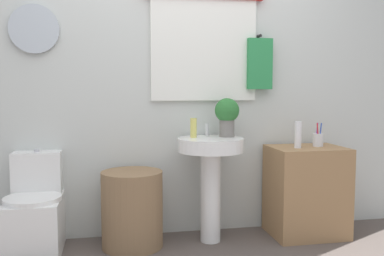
{
  "coord_description": "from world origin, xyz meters",
  "views": [
    {
      "loc": [
        -0.5,
        -2.18,
        1.13
      ],
      "look_at": [
        0.08,
        0.8,
        0.86
      ],
      "focal_mm": 39.72,
      "sensor_mm": 36.0,
      "label": 1
    }
  ],
  "objects_px": {
    "pedestal_sink": "(211,165)",
    "potted_plant": "(227,114)",
    "soap_bottle": "(194,128)",
    "laundry_hamper": "(132,209)",
    "toilet": "(35,214)",
    "wooden_cabinet": "(306,191)",
    "toothbrush_cup": "(318,140)",
    "lotion_bottle": "(298,135)"
  },
  "relations": [
    {
      "from": "wooden_cabinet",
      "to": "potted_plant",
      "type": "bearing_deg",
      "value": 174.56
    },
    {
      "from": "laundry_hamper",
      "to": "wooden_cabinet",
      "type": "bearing_deg",
      "value": 0.0
    },
    {
      "from": "potted_plant",
      "to": "lotion_bottle",
      "type": "height_order",
      "value": "potted_plant"
    },
    {
      "from": "pedestal_sink",
      "to": "lotion_bottle",
      "type": "distance_m",
      "value": 0.71
    },
    {
      "from": "laundry_hamper",
      "to": "toothbrush_cup",
      "type": "height_order",
      "value": "toothbrush_cup"
    },
    {
      "from": "soap_bottle",
      "to": "lotion_bottle",
      "type": "distance_m",
      "value": 0.8
    },
    {
      "from": "toilet",
      "to": "potted_plant",
      "type": "relative_size",
      "value": 2.42
    },
    {
      "from": "pedestal_sink",
      "to": "potted_plant",
      "type": "distance_m",
      "value": 0.4
    },
    {
      "from": "toilet",
      "to": "lotion_bottle",
      "type": "height_order",
      "value": "lotion_bottle"
    },
    {
      "from": "wooden_cabinet",
      "to": "toothbrush_cup",
      "type": "xyz_separation_m",
      "value": [
        0.1,
        0.02,
        0.4
      ]
    },
    {
      "from": "toilet",
      "to": "laundry_hamper",
      "type": "relative_size",
      "value": 1.28
    },
    {
      "from": "laundry_hamper",
      "to": "wooden_cabinet",
      "type": "height_order",
      "value": "wooden_cabinet"
    },
    {
      "from": "toilet",
      "to": "soap_bottle",
      "type": "relative_size",
      "value": 4.86
    },
    {
      "from": "pedestal_sink",
      "to": "wooden_cabinet",
      "type": "xyz_separation_m",
      "value": [
        0.77,
        -0.0,
        -0.23
      ]
    },
    {
      "from": "toilet",
      "to": "soap_bottle",
      "type": "xyz_separation_m",
      "value": [
        1.13,
        0.02,
        0.58
      ]
    },
    {
      "from": "pedestal_sink",
      "to": "laundry_hamper",
      "type": "bearing_deg",
      "value": -180.0
    },
    {
      "from": "soap_bottle",
      "to": "laundry_hamper",
      "type": "bearing_deg",
      "value": -173.82
    },
    {
      "from": "toilet",
      "to": "laundry_hamper",
      "type": "height_order",
      "value": "toilet"
    },
    {
      "from": "soap_bottle",
      "to": "toothbrush_cup",
      "type": "bearing_deg",
      "value": -1.74
    },
    {
      "from": "laundry_hamper",
      "to": "potted_plant",
      "type": "relative_size",
      "value": 1.88
    },
    {
      "from": "potted_plant",
      "to": "toothbrush_cup",
      "type": "xyz_separation_m",
      "value": [
        0.73,
        -0.04,
        -0.21
      ]
    },
    {
      "from": "toilet",
      "to": "wooden_cabinet",
      "type": "bearing_deg",
      "value": -0.89
    },
    {
      "from": "toilet",
      "to": "laundry_hamper",
      "type": "xyz_separation_m",
      "value": [
        0.67,
        -0.03,
        0.0
      ]
    },
    {
      "from": "wooden_cabinet",
      "to": "potted_plant",
      "type": "distance_m",
      "value": 0.88
    },
    {
      "from": "wooden_cabinet",
      "to": "soap_bottle",
      "type": "distance_m",
      "value": 1.03
    },
    {
      "from": "toothbrush_cup",
      "to": "potted_plant",
      "type": "bearing_deg",
      "value": 176.86
    },
    {
      "from": "laundry_hamper",
      "to": "pedestal_sink",
      "type": "height_order",
      "value": "pedestal_sink"
    },
    {
      "from": "toothbrush_cup",
      "to": "laundry_hamper",
      "type": "bearing_deg",
      "value": -179.21
    },
    {
      "from": "toothbrush_cup",
      "to": "soap_bottle",
      "type": "bearing_deg",
      "value": 178.26
    },
    {
      "from": "potted_plant",
      "to": "toothbrush_cup",
      "type": "distance_m",
      "value": 0.76
    },
    {
      "from": "laundry_hamper",
      "to": "potted_plant",
      "type": "distance_m",
      "value": 0.99
    },
    {
      "from": "soap_bottle",
      "to": "wooden_cabinet",
      "type": "bearing_deg",
      "value": -3.22
    },
    {
      "from": "wooden_cabinet",
      "to": "toothbrush_cup",
      "type": "bearing_deg",
      "value": 11.5
    },
    {
      "from": "wooden_cabinet",
      "to": "soap_bottle",
      "type": "bearing_deg",
      "value": 176.78
    },
    {
      "from": "soap_bottle",
      "to": "potted_plant",
      "type": "distance_m",
      "value": 0.28
    },
    {
      "from": "wooden_cabinet",
      "to": "toothbrush_cup",
      "type": "relative_size",
      "value": 3.75
    },
    {
      "from": "wooden_cabinet",
      "to": "soap_bottle",
      "type": "relative_size",
      "value": 4.76
    },
    {
      "from": "soap_bottle",
      "to": "potted_plant",
      "type": "xyz_separation_m",
      "value": [
        0.26,
        0.01,
        0.1
      ]
    },
    {
      "from": "toilet",
      "to": "toothbrush_cup",
      "type": "relative_size",
      "value": 3.83
    },
    {
      "from": "soap_bottle",
      "to": "toothbrush_cup",
      "type": "height_order",
      "value": "soap_bottle"
    },
    {
      "from": "wooden_cabinet",
      "to": "soap_bottle",
      "type": "height_order",
      "value": "soap_bottle"
    },
    {
      "from": "pedestal_sink",
      "to": "toothbrush_cup",
      "type": "height_order",
      "value": "toothbrush_cup"
    }
  ]
}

